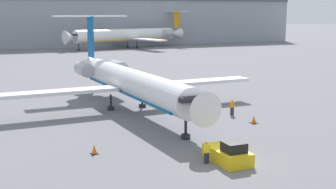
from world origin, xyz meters
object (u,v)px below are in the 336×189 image
Objects in this scene: pushback_tug at (228,154)px; worker_by_wing at (232,107)px; worker_near_tug at (207,152)px; airplane_parked_far_left at (128,35)px; traffic_cone_left at (94,149)px; traffic_cone_right at (254,120)px; airplane_main at (129,81)px.

pushback_tug reaches higher than worker_by_wing.
worker_near_tug is 0.04× the size of airplane_parked_far_left.
pushback_tug reaches higher than traffic_cone_left.
airplane_parked_far_left is at bearing 78.48° from traffic_cone_right.
worker_by_wing is 4.02m from traffic_cone_right.
airplane_main reaches higher than traffic_cone_left.
pushback_tug is 5.32× the size of traffic_cone_right.
worker_near_tug is 2.20× the size of traffic_cone_right.
airplane_main is at bearing 91.80° from pushback_tug.
worker_by_wing is at bearing 52.57° from worker_near_tug.
airplane_parked_far_left is (19.19, 90.16, 2.84)m from worker_by_wing.
airplane_parked_far_left is at bearing 77.98° from worker_by_wing.
pushback_tug is 106.92m from airplane_parked_far_left.
traffic_cone_right is 96.14m from airplane_parked_far_left.
airplane_parked_far_left reaches higher than traffic_cone_right.
worker_by_wing is at bearing -102.02° from airplane_parked_far_left.
worker_near_tug is 8.55m from traffic_cone_left.
worker_near_tug is (-1.52, 0.33, 0.25)m from pushback_tug.
pushback_tug is 15.53m from worker_by_wing.
airplane_main is 16.36m from traffic_cone_left.
traffic_cone_left is at bearing -118.07° from airplane_main.
traffic_cone_left is (-6.69, 5.30, -0.50)m from worker_near_tug.
worker_by_wing reaches higher than traffic_cone_left.
worker_near_tug is 107.00m from airplane_parked_far_left.
worker_by_wing is at bearing 57.77° from pushback_tug.
traffic_cone_left is at bearing -110.07° from airplane_parked_far_left.
worker_by_wing is 2.23× the size of traffic_cone_left.
airplane_main is 14.21m from traffic_cone_right.
worker_near_tug is 13.20m from traffic_cone_right.
pushback_tug is 12.34m from traffic_cone_right.
airplane_main is 42.69× the size of traffic_cone_left.
airplane_main is 20.02m from pushback_tug.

